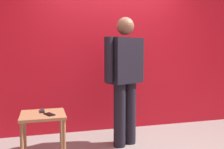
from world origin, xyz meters
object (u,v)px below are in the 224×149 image
(side_table, at_px, (43,124))
(cell_phone, at_px, (49,114))
(tv_remote, at_px, (42,111))
(standing_person, at_px, (125,75))

(side_table, distance_m, cell_phone, 0.15)
(side_table, distance_m, tv_remote, 0.16)
(cell_phone, relative_size, tv_remote, 0.85)
(standing_person, relative_size, cell_phone, 12.27)
(tv_remote, bearing_deg, side_table, -89.11)
(standing_person, relative_size, side_table, 2.84)
(standing_person, distance_m, side_table, 1.28)
(standing_person, bearing_deg, cell_phone, -153.10)
(standing_person, distance_m, cell_phone, 1.21)
(side_table, xyz_separation_m, tv_remote, (-0.00, 0.10, 0.12))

